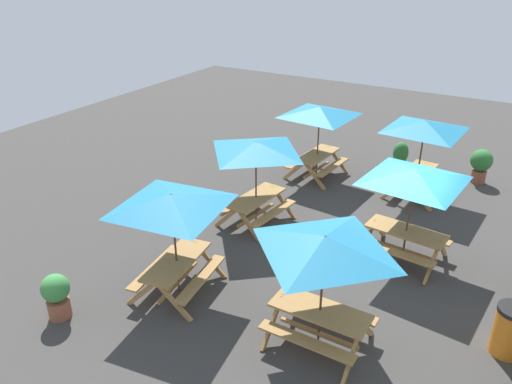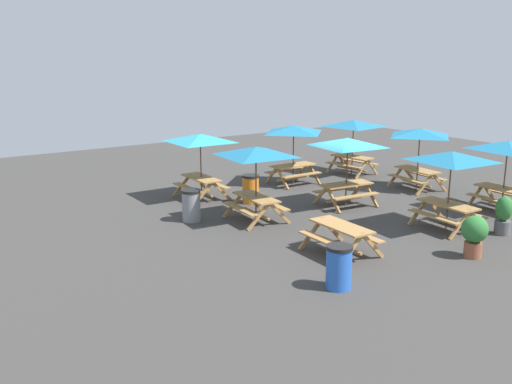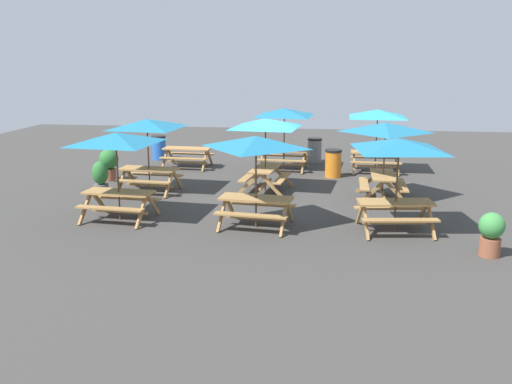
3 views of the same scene
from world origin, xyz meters
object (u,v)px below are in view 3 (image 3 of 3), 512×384
(picnic_table_7, at_px, (399,151))
(trash_bin_gray, at_px, (314,150))
(picnic_table_1, at_px, (284,117))
(picnic_table_6, at_px, (147,129))
(potted_plant_1, at_px, (101,179))
(picnic_table_0, at_px, (256,149))
(potted_plant_0, at_px, (109,162))
(picnic_table_5, at_px, (385,133))
(potted_plant_2, at_px, (491,232))
(picnic_table_2, at_px, (377,118))
(picnic_table_8, at_px, (266,129))
(trash_bin_blue, at_px, (159,148))
(picnic_table_4, at_px, (187,153))
(picnic_table_3, at_px, (116,145))
(trash_bin_orange, at_px, (333,163))

(picnic_table_7, xyz_separation_m, trash_bin_gray, (2.29, -8.95, -1.49))
(picnic_table_7, bearing_deg, picnic_table_1, -73.30)
(picnic_table_6, xyz_separation_m, potted_plant_1, (1.24, 0.86, -1.41))
(picnic_table_0, relative_size, picnic_table_1, 0.83)
(picnic_table_7, relative_size, potted_plant_0, 2.58)
(trash_bin_gray, bearing_deg, picnic_table_6, 49.42)
(picnic_table_5, bearing_deg, potted_plant_2, 22.60)
(picnic_table_2, distance_m, trash_bin_gray, 3.19)
(picnic_table_8, height_order, potted_plant_0, picnic_table_8)
(picnic_table_6, distance_m, trash_bin_blue, 5.96)
(picnic_table_4, height_order, picnic_table_5, picnic_table_5)
(picnic_table_7, bearing_deg, potted_plant_2, 132.87)
(picnic_table_4, bearing_deg, trash_bin_gray, -157.39)
(picnic_table_7, bearing_deg, picnic_table_0, -6.87)
(picnic_table_8, bearing_deg, picnic_table_7, 49.84)
(picnic_table_5, bearing_deg, trash_bin_blue, -122.08)
(picnic_table_1, bearing_deg, picnic_table_2, -175.16)
(picnic_table_5, bearing_deg, picnic_table_3, -65.00)
(picnic_table_4, bearing_deg, picnic_table_6, 89.88)
(picnic_table_8, bearing_deg, potted_plant_2, 52.08)
(picnic_table_0, bearing_deg, picnic_table_4, -57.10)
(picnic_table_6, height_order, picnic_table_8, same)
(picnic_table_6, height_order, trash_bin_gray, picnic_table_6)
(picnic_table_3, distance_m, picnic_table_7, 7.03)
(picnic_table_1, xyz_separation_m, potted_plant_0, (5.78, 2.65, -1.36))
(picnic_table_0, bearing_deg, picnic_table_6, -34.05)
(picnic_table_0, height_order, potted_plant_0, picnic_table_0)
(picnic_table_1, xyz_separation_m, trash_bin_gray, (-1.08, -1.66, -1.49))
(picnic_table_6, bearing_deg, potted_plant_2, 157.27)
(picnic_table_4, distance_m, picnic_table_5, 8.18)
(picnic_table_0, distance_m, picnic_table_4, 8.26)
(picnic_table_3, relative_size, picnic_table_4, 1.52)
(picnic_table_4, bearing_deg, picnic_table_5, 152.89)
(picnic_table_3, xyz_separation_m, potted_plant_1, (1.45, -2.25, -1.41))
(picnic_table_6, relative_size, trash_bin_orange, 2.88)
(picnic_table_5, xyz_separation_m, potted_plant_1, (8.43, 0.91, -1.41))
(picnic_table_4, xyz_separation_m, trash_bin_gray, (-4.76, -1.75, -0.07))
(picnic_table_3, height_order, trash_bin_blue, picnic_table_3)
(picnic_table_6, xyz_separation_m, potted_plant_2, (-9.10, 4.68, -1.46))
(picnic_table_0, height_order, potted_plant_2, picnic_table_0)
(picnic_table_0, distance_m, picnic_table_2, 8.13)
(trash_bin_gray, bearing_deg, picnic_table_2, 144.39)
(picnic_table_3, relative_size, potted_plant_0, 2.60)
(picnic_table_8, relative_size, trash_bin_gray, 2.87)
(picnic_table_2, xyz_separation_m, picnic_table_4, (7.06, 0.11, -1.43))
(picnic_table_1, bearing_deg, picnic_table_4, 5.92)
(picnic_table_5, relative_size, picnic_table_8, 0.83)
(potted_plant_0, bearing_deg, picnic_table_0, 140.59)
(picnic_table_5, xyz_separation_m, trash_bin_orange, (1.49, -3.02, -1.49))
(picnic_table_0, height_order, picnic_table_7, same)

